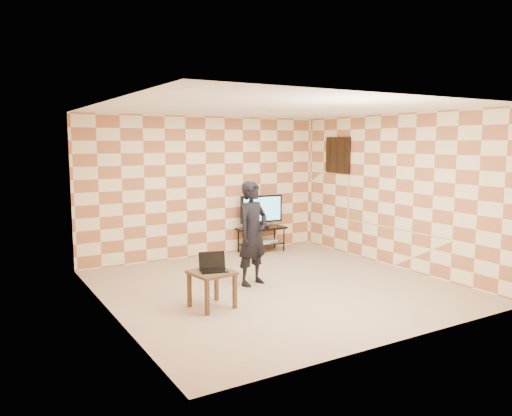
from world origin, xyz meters
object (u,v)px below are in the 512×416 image
object	(u,v)px
tv	(261,210)
person	(253,233)
side_table	(212,278)
tv_stand	(261,234)

from	to	relation	value
tv	person	size ratio (longest dim) A/B	0.56
side_table	person	world-z (taller)	person
side_table	person	xyz separation A→B (m)	(1.03, 0.68, 0.40)
tv_stand	side_table	bearing A→B (deg)	-131.96
tv	side_table	xyz separation A→B (m)	(-2.36, -2.62, -0.45)
tv_stand	tv	size ratio (longest dim) A/B	1.09
tv_stand	person	world-z (taller)	person
tv_stand	person	size ratio (longest dim) A/B	0.61
person	tv	bearing A→B (deg)	37.13
tv	side_table	bearing A→B (deg)	-132.00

